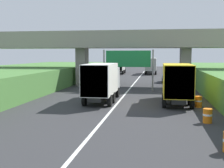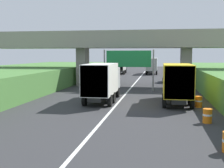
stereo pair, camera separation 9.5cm
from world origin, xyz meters
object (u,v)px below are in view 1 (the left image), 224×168
(overhead_highway_sign, at_px, (128,61))
(truck_yellow, at_px, (177,81))
(car_blue, at_px, (168,77))
(truck_red, at_px, (151,65))
(truck_silver, at_px, (102,80))
(construction_barrel_3, at_px, (198,102))
(truck_black, at_px, (119,65))
(construction_barrel_2, at_px, (208,116))

(overhead_highway_sign, height_order, truck_yellow, overhead_highway_sign)
(truck_yellow, relative_size, car_blue, 1.78)
(truck_red, height_order, truck_silver, same)
(truck_silver, distance_m, car_blue, 19.89)
(truck_red, relative_size, car_blue, 1.78)
(truck_silver, xyz_separation_m, construction_barrel_3, (8.19, -1.46, -1.47))
(truck_silver, height_order, construction_barrel_3, truck_silver)
(overhead_highway_sign, xyz_separation_m, truck_yellow, (5.05, -7.84, -1.54))
(truck_silver, bearing_deg, car_blue, 71.06)
(truck_black, xyz_separation_m, construction_barrel_2, (11.53, -42.95, -1.47))
(truck_black, height_order, truck_red, same)
(truck_yellow, height_order, construction_barrel_2, truck_yellow)
(truck_red, bearing_deg, construction_barrel_2, -83.88)
(truck_red, bearing_deg, truck_silver, -95.23)
(overhead_highway_sign, height_order, car_blue, overhead_highway_sign)
(truck_black, relative_size, truck_silver, 1.00)
(truck_red, bearing_deg, car_blue, -80.24)
(truck_black, bearing_deg, construction_barrel_3, -72.72)
(construction_barrel_2, bearing_deg, truck_red, 96.12)
(overhead_highway_sign, relative_size, car_blue, 1.43)
(overhead_highway_sign, distance_m, car_blue, 12.23)
(car_blue, height_order, construction_barrel_3, car_blue)
(truck_yellow, height_order, car_blue, truck_yellow)
(truck_yellow, relative_size, truck_red, 1.00)
(truck_black, xyz_separation_m, construction_barrel_3, (11.70, -37.59, -1.47))
(construction_barrel_2, bearing_deg, truck_yellow, 102.28)
(overhead_highway_sign, height_order, construction_barrel_2, overhead_highway_sign)
(truck_red, distance_m, construction_barrel_2, 43.82)
(truck_silver, bearing_deg, overhead_highway_sign, 79.44)
(truck_red, height_order, car_blue, truck_red)
(truck_yellow, bearing_deg, car_blue, 90.24)
(truck_yellow, xyz_separation_m, truck_black, (-10.03, 36.05, 0.00))
(overhead_highway_sign, bearing_deg, construction_barrel_3, -54.41)
(construction_barrel_3, bearing_deg, truck_black, 107.28)
(overhead_highway_sign, xyz_separation_m, car_blue, (4.97, 10.87, -2.62))
(truck_yellow, bearing_deg, construction_barrel_2, -77.72)
(car_blue, relative_size, construction_barrel_2, 4.56)
(truck_red, relative_size, truck_silver, 1.00)
(overhead_highway_sign, relative_size, construction_barrel_3, 6.53)
(overhead_highway_sign, bearing_deg, truck_silver, -100.56)
(truck_black, distance_m, truck_silver, 36.30)
(truck_red, xyz_separation_m, truck_silver, (-3.36, -36.72, 0.00))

